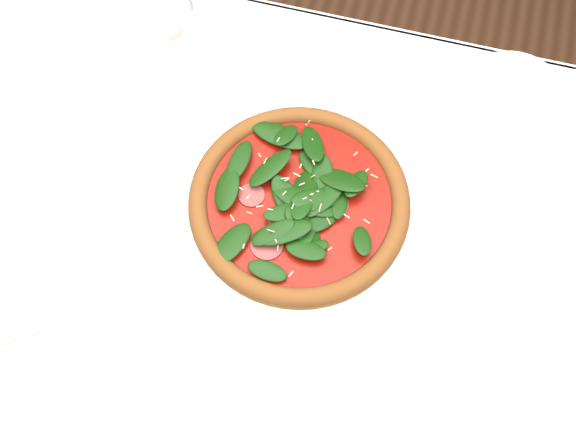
# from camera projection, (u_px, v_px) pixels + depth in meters

# --- Properties ---
(ground) EXTENTS (6.00, 6.00, 0.00)m
(ground) POSITION_uv_depth(u_px,v_px,m) (276.00, 370.00, 1.50)
(ground) COLOR brown
(ground) RESTS_ON ground
(dining_table) EXTENTS (1.21, 0.81, 0.75)m
(dining_table) POSITION_uv_depth(u_px,v_px,m) (268.00, 275.00, 0.92)
(dining_table) COLOR silver
(dining_table) RESTS_ON ground
(plate) EXTENTS (0.33, 0.33, 0.01)m
(plate) POSITION_uv_depth(u_px,v_px,m) (299.00, 206.00, 0.84)
(plate) COLOR white
(plate) RESTS_ON dining_table
(pizza) EXTENTS (0.32, 0.32, 0.04)m
(pizza) POSITION_uv_depth(u_px,v_px,m) (299.00, 200.00, 0.82)
(pizza) COLOR brown
(pizza) RESTS_ON plate
(wine_glass) EXTENTS (0.08, 0.08, 0.20)m
(wine_glass) POSITION_uv_depth(u_px,v_px,m) (164.00, 18.00, 0.81)
(wine_glass) COLOR white
(wine_glass) RESTS_ON dining_table
(saucer_far) EXTENTS (0.14, 0.14, 0.01)m
(saucer_far) POSITION_uv_depth(u_px,v_px,m) (515.00, 92.00, 0.92)
(saucer_far) COLOR white
(saucer_far) RESTS_ON dining_table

